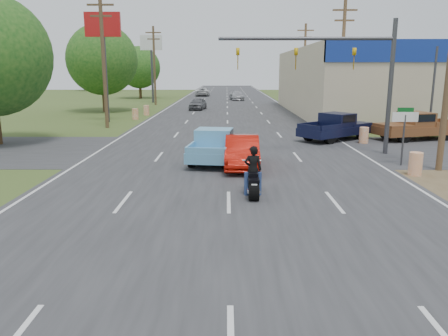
{
  "coord_description": "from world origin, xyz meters",
  "views": [
    {
      "loc": [
        -0.07,
        -6.26,
        4.37
      ],
      "look_at": [
        -0.16,
        7.56,
        1.3
      ],
      "focal_mm": 35.0,
      "sensor_mm": 36.0,
      "label": 1
    }
  ],
  "objects_px": {
    "distant_car_white": "(203,92)",
    "navy_pickup": "(337,126)",
    "red_convertible": "(242,152)",
    "distant_car_grey": "(198,104)",
    "rider": "(253,172)",
    "brown_pickup": "(415,126)",
    "distant_car_silver": "(237,96)",
    "motorcycle": "(253,182)",
    "blue_pickup": "(214,145)"
  },
  "relations": [
    {
      "from": "distant_car_white",
      "to": "navy_pickup",
      "type": "bearing_deg",
      "value": 102.32
    },
    {
      "from": "red_convertible",
      "to": "distant_car_grey",
      "type": "bearing_deg",
      "value": 98.78
    },
    {
      "from": "red_convertible",
      "to": "rider",
      "type": "height_order",
      "value": "rider"
    },
    {
      "from": "brown_pickup",
      "to": "red_convertible",
      "type": "bearing_deg",
      "value": 109.25
    },
    {
      "from": "rider",
      "to": "navy_pickup",
      "type": "relative_size",
      "value": 0.32
    },
    {
      "from": "red_convertible",
      "to": "distant_car_white",
      "type": "height_order",
      "value": "distant_car_white"
    },
    {
      "from": "rider",
      "to": "navy_pickup",
      "type": "distance_m",
      "value": 14.41
    },
    {
      "from": "red_convertible",
      "to": "brown_pickup",
      "type": "distance_m",
      "value": 14.24
    },
    {
      "from": "distant_car_silver",
      "to": "distant_car_white",
      "type": "bearing_deg",
      "value": 111.22
    },
    {
      "from": "red_convertible",
      "to": "motorcycle",
      "type": "height_order",
      "value": "red_convertible"
    },
    {
      "from": "navy_pickup",
      "to": "distant_car_silver",
      "type": "distance_m",
      "value": 40.11
    },
    {
      "from": "rider",
      "to": "brown_pickup",
      "type": "distance_m",
      "value": 17.27
    },
    {
      "from": "brown_pickup",
      "to": "motorcycle",
      "type": "bearing_deg",
      "value": 122.5
    },
    {
      "from": "distant_car_grey",
      "to": "rider",
      "type": "bearing_deg",
      "value": -76.13
    },
    {
      "from": "red_convertible",
      "to": "blue_pickup",
      "type": "distance_m",
      "value": 1.94
    },
    {
      "from": "rider",
      "to": "brown_pickup",
      "type": "bearing_deg",
      "value": -130.52
    },
    {
      "from": "motorcycle",
      "to": "blue_pickup",
      "type": "height_order",
      "value": "blue_pickup"
    },
    {
      "from": "distant_car_grey",
      "to": "blue_pickup",
      "type": "bearing_deg",
      "value": -77.7
    },
    {
      "from": "red_convertible",
      "to": "distant_car_silver",
      "type": "xyz_separation_m",
      "value": [
        0.85,
        48.04,
        -0.04
      ]
    },
    {
      "from": "distant_car_silver",
      "to": "brown_pickup",
      "type": "bearing_deg",
      "value": -81.41
    },
    {
      "from": "blue_pickup",
      "to": "distant_car_white",
      "type": "bearing_deg",
      "value": 101.55
    },
    {
      "from": "rider",
      "to": "distant_car_silver",
      "type": "height_order",
      "value": "rider"
    },
    {
      "from": "navy_pickup",
      "to": "distant_car_white",
      "type": "relative_size",
      "value": 1.03
    },
    {
      "from": "red_convertible",
      "to": "distant_car_white",
      "type": "relative_size",
      "value": 0.84
    },
    {
      "from": "blue_pickup",
      "to": "distant_car_silver",
      "type": "height_order",
      "value": "blue_pickup"
    },
    {
      "from": "red_convertible",
      "to": "motorcycle",
      "type": "distance_m",
      "value": 4.76
    },
    {
      "from": "red_convertible",
      "to": "distant_car_grey",
      "type": "height_order",
      "value": "red_convertible"
    },
    {
      "from": "red_convertible",
      "to": "brown_pickup",
      "type": "relative_size",
      "value": 0.76
    },
    {
      "from": "blue_pickup",
      "to": "motorcycle",
      "type": "bearing_deg",
      "value": -67.99
    },
    {
      "from": "rider",
      "to": "blue_pickup",
      "type": "height_order",
      "value": "rider"
    },
    {
      "from": "distant_car_grey",
      "to": "red_convertible",
      "type": "bearing_deg",
      "value": -75.52
    },
    {
      "from": "rider",
      "to": "navy_pickup",
      "type": "height_order",
      "value": "navy_pickup"
    },
    {
      "from": "navy_pickup",
      "to": "brown_pickup",
      "type": "relative_size",
      "value": 0.94
    },
    {
      "from": "brown_pickup",
      "to": "distant_car_silver",
      "type": "relative_size",
      "value": 1.22
    },
    {
      "from": "brown_pickup",
      "to": "distant_car_white",
      "type": "relative_size",
      "value": 1.1
    },
    {
      "from": "red_convertible",
      "to": "blue_pickup",
      "type": "height_order",
      "value": "blue_pickup"
    },
    {
      "from": "brown_pickup",
      "to": "distant_car_grey",
      "type": "xyz_separation_m",
      "value": [
        -15.54,
        22.58,
        -0.22
      ]
    },
    {
      "from": "blue_pickup",
      "to": "distant_car_white",
      "type": "height_order",
      "value": "blue_pickup"
    },
    {
      "from": "brown_pickup",
      "to": "rider",
      "type": "bearing_deg",
      "value": 122.37
    },
    {
      "from": "distant_car_grey",
      "to": "distant_car_silver",
      "type": "xyz_separation_m",
      "value": [
        4.9,
        17.06,
        0.0
      ]
    },
    {
      "from": "brown_pickup",
      "to": "distant_car_white",
      "type": "distance_m",
      "value": 53.41
    },
    {
      "from": "distant_car_silver",
      "to": "blue_pickup",
      "type": "bearing_deg",
      "value": -99.1
    },
    {
      "from": "rider",
      "to": "distant_car_white",
      "type": "height_order",
      "value": "rider"
    },
    {
      "from": "red_convertible",
      "to": "distant_car_white",
      "type": "xyz_separation_m",
      "value": [
        -5.0,
        59.2,
        0.0
      ]
    },
    {
      "from": "red_convertible",
      "to": "brown_pickup",
      "type": "xyz_separation_m",
      "value": [
        11.49,
        8.4,
        0.18
      ]
    },
    {
      "from": "motorcycle",
      "to": "distant_car_silver",
      "type": "xyz_separation_m",
      "value": [
        0.62,
        52.79,
        0.17
      ]
    },
    {
      "from": "distant_car_grey",
      "to": "navy_pickup",
      "type": "bearing_deg",
      "value": -58.15
    },
    {
      "from": "distant_car_grey",
      "to": "distant_car_white",
      "type": "xyz_separation_m",
      "value": [
        -0.95,
        28.23,
        0.04
      ]
    },
    {
      "from": "brown_pickup",
      "to": "distant_car_grey",
      "type": "distance_m",
      "value": 27.41
    },
    {
      "from": "distant_car_silver",
      "to": "distant_car_white",
      "type": "height_order",
      "value": "distant_car_white"
    }
  ]
}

